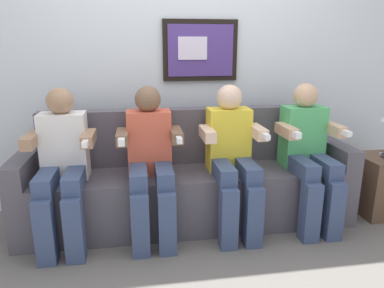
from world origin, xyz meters
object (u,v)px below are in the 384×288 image
object	(u,v)px
person_left_center	(150,158)
person_right_center	(232,154)
couch	(189,185)
side_table_right	(382,185)
person_leftmost	(63,162)
person_rightmost	(308,150)

from	to	relation	value
person_left_center	person_right_center	size ratio (longest dim) A/B	1.00
couch	side_table_right	world-z (taller)	couch
person_left_center	person_right_center	xyz separation A→B (m)	(0.61, 0.00, -0.00)
person_leftmost	person_left_center	world-z (taller)	same
person_leftmost	side_table_right	xyz separation A→B (m)	(2.56, 0.06, -0.36)
person_right_center	side_table_right	distance (m)	1.38
couch	side_table_right	distance (m)	1.65
person_left_center	person_rightmost	world-z (taller)	same
couch	side_table_right	size ratio (longest dim) A/B	5.17
couch	person_leftmost	distance (m)	0.97
person_leftmost	person_rightmost	distance (m)	1.83
couch	person_leftmost	size ratio (longest dim) A/B	2.33
person_left_center	person_right_center	world-z (taller)	same
person_leftmost	side_table_right	bearing A→B (deg)	1.37
couch	person_rightmost	world-z (taller)	person_rightmost
person_leftmost	person_left_center	size ratio (longest dim) A/B	1.00
person_right_center	person_left_center	bearing A→B (deg)	-179.96
person_leftmost	person_rightmost	bearing A→B (deg)	-0.01
couch	person_right_center	bearing A→B (deg)	-28.93
person_left_center	person_rightmost	distance (m)	1.22
person_rightmost	person_left_center	bearing A→B (deg)	180.00
side_table_right	couch	bearing A→B (deg)	176.25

